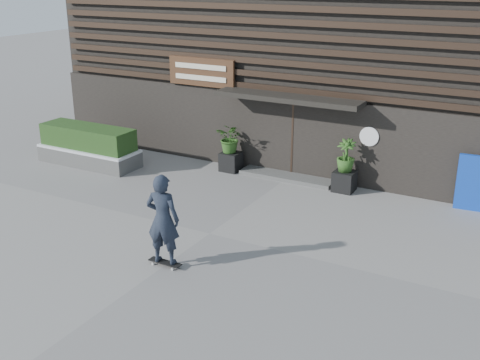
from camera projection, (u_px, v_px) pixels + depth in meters
The scene contains 11 objects.
ground at pixel (210, 234), 14.40m from camera, with size 80.00×80.00×0.00m, color gray.
entrance_step at pixel (287, 176), 18.17m from camera, with size 3.00×0.80×0.12m, color #4B4B49.
planter_pot_left at pixel (231, 162), 18.79m from camera, with size 0.60×0.60×0.60m, color black.
bamboo_left at pixel (231, 138), 18.52m from camera, with size 0.86×0.75×0.96m, color #2D591E.
planter_pot_right at pixel (344, 181), 17.06m from camera, with size 0.60×0.60×0.60m, color black.
bamboo_right at pixel (346, 156), 16.80m from camera, with size 0.54×0.54×0.96m, color #2D591E.
raised_bed at pixel (90, 157), 19.44m from camera, with size 3.50×1.20×0.50m, color #494947.
snow_layer at pixel (89, 148), 19.35m from camera, with size 3.50×1.20×0.08m, color silver.
hedge at pixel (88, 137), 19.21m from camera, with size 3.30×1.00×0.70m, color #1E3D16.
building at pixel (352, 31), 21.24m from camera, with size 18.00×11.00×8.00m.
skateboarder at pixel (163, 220), 12.48m from camera, with size 0.82×0.62×2.12m.
Camera 1 is at (6.97, -11.11, 6.16)m, focal length 43.91 mm.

